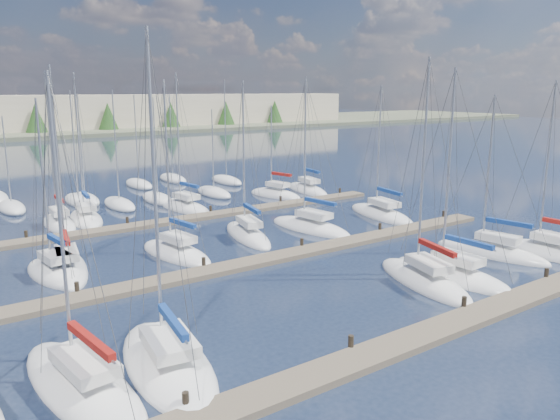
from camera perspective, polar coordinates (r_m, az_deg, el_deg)
ground at (r=76.85m, az=-20.24°, el=3.15°), size 400.00×400.00×0.00m
dock_near at (r=27.28m, az=15.05°, el=-12.44°), size 44.00×1.93×1.10m
dock_mid at (r=37.07m, az=-1.80°, el=-5.26°), size 44.00×1.93×1.10m
dock_far at (r=48.94m, az=-10.88°, el=-1.08°), size 44.00×1.93×1.10m
sailboat_h at (r=37.23m, az=-22.44°, el=-6.11°), size 3.34×7.05×11.70m
sailboat_c at (r=24.31m, az=-11.65°, el=-15.42°), size 4.56×9.22×14.56m
sailboat_r at (r=62.77m, az=2.88°, el=2.14°), size 3.78×8.60×13.63m
sailboat_b at (r=23.61m, az=-19.98°, el=-16.87°), size 3.98×9.69×12.87m
sailboat_n at (r=50.53m, az=-22.07°, el=-1.31°), size 2.72×7.67×13.73m
sailboat_e at (r=35.80m, az=17.46°, el=-6.46°), size 2.96×8.54×13.45m
sailboat_g at (r=43.01m, az=26.10°, el=-4.01°), size 2.78×7.63×12.81m
sailboat_l at (r=45.75m, az=3.19°, el=-1.80°), size 3.93×8.91×13.02m
sailboat_q at (r=59.81m, az=-0.47°, el=1.63°), size 3.93×7.44×10.55m
sailboat_d at (r=34.34m, az=14.79°, el=-7.09°), size 4.86×9.01×14.01m
sailboat_f at (r=41.47m, az=21.22°, el=-4.15°), size 3.79×8.47×11.86m
sailboat_o at (r=51.53m, az=-19.62°, el=-0.86°), size 3.50×7.51×13.68m
sailboat_k at (r=43.32m, az=-3.40°, el=-2.60°), size 4.08×8.71×12.87m
sailboat_m at (r=51.23m, az=10.50°, el=-0.44°), size 4.45×9.43×12.56m
sailboat_i at (r=37.82m, az=-21.31°, el=-5.71°), size 3.81×8.64×13.69m
sailboat_p at (r=54.22m, az=-9.95°, el=0.31°), size 3.46×8.33×13.76m
sailboat_j at (r=39.24m, az=-10.81°, el=-4.43°), size 3.69×7.89×12.87m
distant_boats at (r=60.23m, az=-20.13°, el=1.04°), size 36.93×20.75×13.30m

